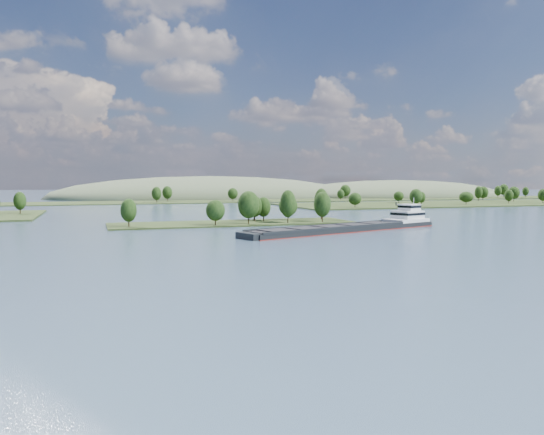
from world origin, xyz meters
name	(u,v)px	position (x,y,z in m)	size (l,w,h in m)	color
ground	(283,239)	(0.00, 120.00, 0.00)	(1800.00, 1800.00, 0.00)	#3C4E67
tree_island	(252,213)	(7.64, 178.79, 4.29)	(100.00, 30.00, 15.01)	#243216
right_bank	(486,202)	(230.86, 299.59, 0.92)	(320.00, 90.00, 13.72)	#243216
back_shoreline	(175,201)	(8.68, 399.85, 0.74)	(900.00, 60.00, 15.48)	#243216
hill_east	(397,197)	(260.00, 470.00, 0.00)	(260.00, 140.00, 36.00)	#47553A
hill_west	(211,198)	(60.00, 500.00, 0.00)	(320.00, 160.00, 44.00)	#47553A
cargo_barge	(357,226)	(35.37, 138.67, 1.48)	(85.51, 38.06, 11.76)	black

